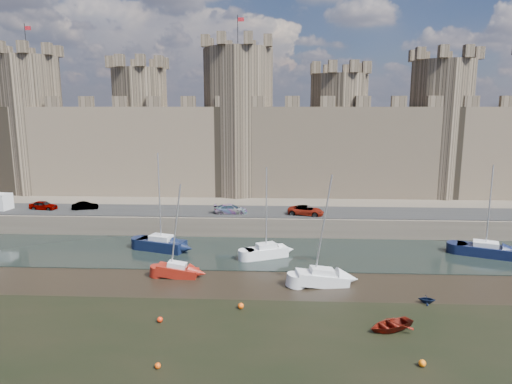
# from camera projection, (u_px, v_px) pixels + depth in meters

# --- Properties ---
(ground) EXTENTS (160.00, 160.00, 0.00)m
(ground) POSITION_uv_depth(u_px,v_px,m) (143.00, 370.00, 29.03)
(ground) COLOR black
(ground) RESTS_ON ground
(water_channel) EXTENTS (160.00, 12.00, 0.08)m
(water_channel) POSITION_uv_depth(u_px,v_px,m) (204.00, 252.00, 52.58)
(water_channel) COLOR black
(water_channel) RESTS_ON ground
(quay) EXTENTS (160.00, 60.00, 2.50)m
(quay) POSITION_uv_depth(u_px,v_px,m) (234.00, 187.00, 87.70)
(quay) COLOR #4C443A
(quay) RESTS_ON ground
(road) EXTENTS (160.00, 7.00, 0.10)m
(road) POSITION_uv_depth(u_px,v_px,m) (215.00, 211.00, 61.94)
(road) COLOR black
(road) RESTS_ON quay
(castle) EXTENTS (108.50, 11.00, 29.00)m
(castle) POSITION_uv_depth(u_px,v_px,m) (222.00, 137.00, 74.03)
(castle) COLOR #42382B
(castle) RESTS_ON quay
(car_0) EXTENTS (3.94, 2.00, 1.29)m
(car_0) POSITION_uv_depth(u_px,v_px,m) (43.00, 205.00, 62.77)
(car_0) COLOR gray
(car_0) RESTS_ON quay
(car_1) EXTENTS (3.63, 2.15, 1.13)m
(car_1) POSITION_uv_depth(u_px,v_px,m) (85.00, 206.00, 62.79)
(car_1) COLOR gray
(car_1) RESTS_ON quay
(car_2) EXTENTS (4.52, 2.12, 1.27)m
(car_2) POSITION_uv_depth(u_px,v_px,m) (231.00, 209.00, 60.48)
(car_2) COLOR gray
(car_2) RESTS_ON quay
(car_3) EXTENTS (5.05, 3.18, 1.30)m
(car_3) POSITION_uv_depth(u_px,v_px,m) (306.00, 211.00, 59.59)
(car_3) COLOR gray
(car_3) RESTS_ON quay
(sailboat_1) EXTENTS (6.07, 3.85, 11.35)m
(sailboat_1) POSITION_uv_depth(u_px,v_px,m) (161.00, 244.00, 52.91)
(sailboat_1) COLOR black
(sailboat_1) RESTS_ON ground
(sailboat_2) EXTENTS (4.99, 3.53, 10.05)m
(sailboat_2) POSITION_uv_depth(u_px,v_px,m) (266.00, 251.00, 50.45)
(sailboat_2) COLOR white
(sailboat_2) RESTS_ON ground
(sailboat_3) EXTENTS (6.26, 4.30, 10.23)m
(sailboat_3) POSITION_uv_depth(u_px,v_px,m) (485.00, 249.00, 51.00)
(sailboat_3) COLOR black
(sailboat_3) RESTS_ON ground
(sailboat_4) EXTENTS (4.04, 1.70, 9.31)m
(sailboat_4) POSITION_uv_depth(u_px,v_px,m) (177.00, 270.00, 44.84)
(sailboat_4) COLOR maroon
(sailboat_4) RESTS_ON ground
(sailboat_5) EXTENTS (5.12, 2.62, 10.56)m
(sailboat_5) POSITION_uv_depth(u_px,v_px,m) (322.00, 277.00, 42.72)
(sailboat_5) COLOR silver
(sailboat_5) RESTS_ON ground
(dinghy_4) EXTENTS (4.14, 3.62, 0.72)m
(dinghy_4) POSITION_uv_depth(u_px,v_px,m) (390.00, 326.00, 34.17)
(dinghy_4) COLOR maroon
(dinghy_4) RESTS_ON ground
(dinghy_7) EXTENTS (1.70, 1.59, 0.73)m
(dinghy_7) POSITION_uv_depth(u_px,v_px,m) (427.00, 300.00, 38.77)
(dinghy_7) COLOR black
(dinghy_7) RESTS_ON ground
(buoy_1) EXTENTS (0.45, 0.45, 0.45)m
(buoy_1) POSITION_uv_depth(u_px,v_px,m) (160.00, 320.00, 35.44)
(buoy_1) COLOR #FA2D0B
(buoy_1) RESTS_ON ground
(buoy_3) EXTENTS (0.50, 0.50, 0.50)m
(buoy_3) POSITION_uv_depth(u_px,v_px,m) (241.00, 306.00, 37.79)
(buoy_3) COLOR #FF560B
(buoy_3) RESTS_ON ground
(buoy_4) EXTENTS (0.40, 0.40, 0.40)m
(buoy_4) POSITION_uv_depth(u_px,v_px,m) (158.00, 366.00, 29.17)
(buoy_4) COLOR #F04D0A
(buoy_4) RESTS_ON ground
(buoy_5) EXTENTS (0.48, 0.48, 0.48)m
(buoy_5) POSITION_uv_depth(u_px,v_px,m) (422.00, 363.00, 29.38)
(buoy_5) COLOR orange
(buoy_5) RESTS_ON ground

